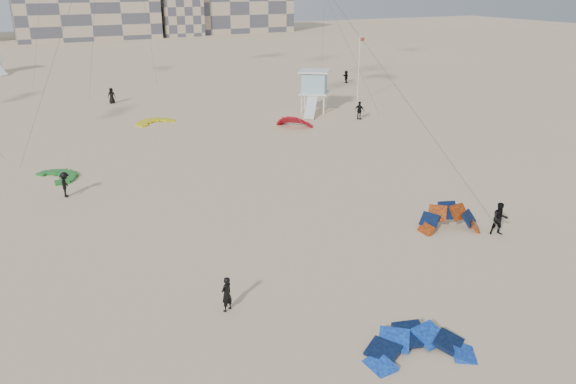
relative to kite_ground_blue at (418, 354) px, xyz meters
name	(u,v)px	position (x,y,z in m)	size (l,w,h in m)	color
ground	(317,334)	(-2.78, 2.80, 0.00)	(320.00, 320.00, 0.00)	beige
kite_ground_blue	(418,354)	(0.00, 0.00, 0.00)	(3.93, 4.01, 1.09)	#1970F5
kite_ground_orange	(449,230)	(8.78, 8.18, 0.00)	(3.41, 2.59, 2.27)	#DE510E
kite_ground_green	(58,177)	(-10.07, 27.62, 0.00)	(3.24, 3.44, 0.42)	#218926
kite_ground_red_far	(295,126)	(11.91, 33.37, 0.00)	(3.41, 3.13, 1.78)	#BB0327
kite_ground_yellow	(155,123)	(0.16, 40.80, 0.00)	(3.53, 3.71, 0.41)	yellow
kitesurfer_main	(227,294)	(-5.39, 6.02, 0.79)	(0.58, 0.38, 1.59)	black
kitesurfer_b	(500,219)	(10.76, 6.48, 0.93)	(0.91, 0.71, 1.86)	black
kitesurfer_c	(65,185)	(-9.94, 23.31, 0.84)	(1.08, 0.62, 1.67)	black
kitesurfer_d	(360,111)	(19.03, 32.95, 0.92)	(1.07, 0.45, 1.83)	black
kitesurfer_e	(112,96)	(-1.84, 52.27, 0.88)	(0.86, 0.56, 1.77)	black
kitesurfer_f	(346,77)	(29.35, 51.93, 0.85)	(1.57, 0.50, 1.69)	black
lifeguard_tower_near	(314,91)	(16.86, 38.40, 2.15)	(4.30, 6.54, 4.35)	white
flagpole	(359,68)	(23.27, 39.77, 3.98)	(0.61, 0.09, 7.56)	white
condo_mid	(86,12)	(7.22, 132.80, 6.00)	(32.00, 16.00, 12.00)	tan
condo_east	(239,1)	(47.22, 134.80, 8.00)	(26.00, 14.00, 16.00)	tan
condo_fill_right	(179,15)	(29.22, 130.80, 5.00)	(10.00, 10.00, 10.00)	tan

